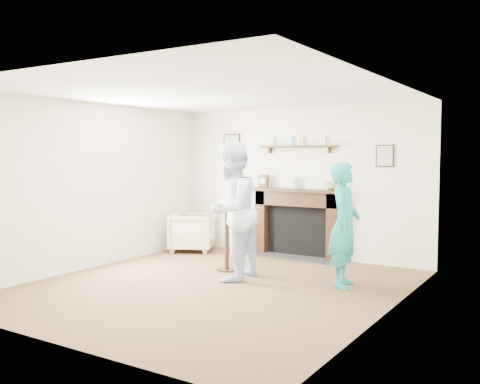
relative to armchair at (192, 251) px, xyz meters
The scene contains 6 objects.
ground 2.62m from the armchair, 46.39° to the right, with size 5.00×5.00×0.00m, color brown.
room_shell 2.71m from the armchair, 33.78° to the right, with size 4.54×5.02×2.52m.
armchair is the anchor object (origin of this frame).
man 2.29m from the armchair, 39.12° to the right, with size 0.92×0.72×1.89m, color silver.
woman 3.38m from the armchair, 17.02° to the right, with size 0.59×0.39×1.63m, color #21BFB6.
pedestal_table 1.86m from the armchair, 35.51° to the right, with size 0.35×0.35×1.12m.
Camera 1 is at (3.95, -5.61, 1.72)m, focal length 40.00 mm.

